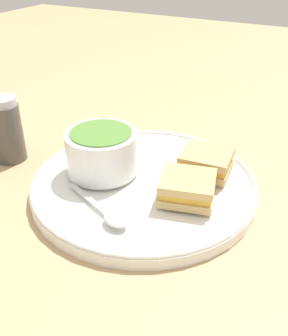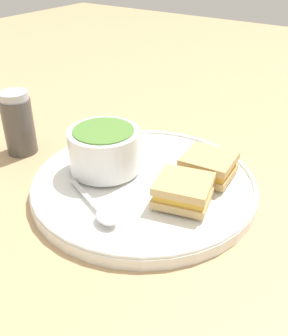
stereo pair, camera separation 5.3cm
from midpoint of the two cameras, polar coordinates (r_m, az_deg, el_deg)
ground_plane at (r=0.54m, az=-2.76°, el=-3.27°), size 2.40×2.40×0.00m
plate at (r=0.54m, az=-2.79°, el=-2.38°), size 0.31×0.31×0.02m
soup_bowl at (r=0.54m, az=-8.89°, el=2.32°), size 0.10×0.10×0.06m
spoon at (r=0.46m, az=-8.06°, el=-7.01°), size 0.11×0.06×0.01m
sandwich_half_near at (r=0.49m, az=3.28°, el=-2.96°), size 0.08×0.08×0.03m
sandwich_half_far at (r=0.54m, az=6.32°, el=0.84°), size 0.07×0.07×0.03m
salt_shaker at (r=0.64m, az=-21.61°, el=5.10°), size 0.05×0.05×0.10m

